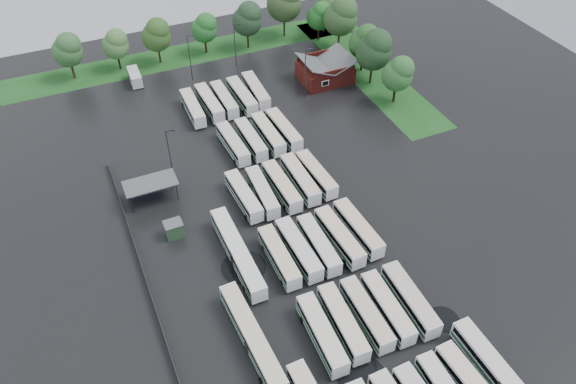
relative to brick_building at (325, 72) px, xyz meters
name	(u,v)px	position (x,y,z in m)	size (l,w,h in m)	color
ground	(309,261)	(-24.00, -42.77, -1.87)	(160.00, 160.00, 0.00)	black
brick_building	(325,72)	(0.00, 0.00, 0.00)	(10.07, 8.60, 5.39)	maroon
wash_shed	(150,184)	(-41.20, -20.74, 1.12)	(8.20, 4.20, 3.58)	#2D2D30
utility_hut	(174,229)	(-40.20, -30.17, -0.55)	(2.70, 2.20, 2.62)	#27482A
grass_strip_north	(192,53)	(-22.00, 22.03, -1.86)	(80.00, 10.00, 0.01)	#194E18
grass_strip_east	(367,70)	(10.00, 0.03, -1.86)	(10.00, 50.00, 0.01)	#194E18
west_fence	(142,267)	(-46.20, -34.77, -1.27)	(0.10, 50.00, 1.20)	#2D2D30
bus_r1c0	(322,334)	(-28.35, -55.35, -0.17)	(2.76, 11.17, 3.09)	white
bus_r1c1	(343,322)	(-25.19, -54.94, -0.18)	(2.84, 11.13, 3.07)	white
bus_r1c2	(366,314)	(-21.85, -55.01, -0.22)	(2.45, 10.81, 3.00)	white
bus_r1c3	(387,308)	(-18.87, -55.25, -0.21)	(2.59, 10.84, 3.00)	white
bus_r1c4	(410,299)	(-15.51, -55.38, -0.15)	(2.69, 11.25, 3.11)	white
bus_r2c0	(279,257)	(-28.22, -41.70, -0.22)	(2.31, 10.73, 2.98)	white
bus_r2c1	(299,249)	(-25.16, -41.55, -0.16)	(2.64, 11.18, 3.10)	white
bus_r2c2	(319,245)	(-22.13, -41.87, -0.23)	(2.44, 10.71, 2.97)	white
bus_r2c3	(339,237)	(-18.74, -41.80, -0.17)	(2.83, 11.16, 3.08)	white
bus_r2c4	(358,228)	(-15.42, -41.37, -0.18)	(2.77, 11.06, 3.06)	white
bus_r3c0	(244,196)	(-28.33, -27.89, -0.23)	(2.70, 10.74, 2.97)	white
bus_r3c1	(262,192)	(-25.32, -28.27, -0.25)	(2.70, 10.65, 2.94)	white
bus_r3c2	(282,186)	(-21.99, -28.29, -0.20)	(2.54, 10.93, 3.03)	white
bus_r3c3	(300,179)	(-18.60, -27.94, -0.18)	(2.37, 11.04, 3.07)	white
bus_r3c4	(316,174)	(-15.65, -27.86, -0.24)	(2.76, 10.70, 2.95)	white
bus_r4c1	(233,144)	(-25.32, -14.61, -0.23)	(2.68, 10.74, 2.97)	white
bus_r4c2	(251,139)	(-22.03, -14.70, -0.25)	(2.40, 10.60, 2.94)	white
bus_r4c3	(268,134)	(-18.67, -14.54, -0.20)	(2.44, 10.90, 3.03)	white
bus_r4c4	(284,130)	(-15.62, -14.50, -0.18)	(2.75, 11.06, 3.06)	white
bus_r5c0	(193,108)	(-28.51, -1.08, -0.23)	(2.49, 10.70, 2.97)	white
bus_r5c1	(209,103)	(-25.10, -0.78, -0.19)	(2.63, 11.04, 3.06)	white
bus_r5c2	(224,99)	(-22.12, -0.80, -0.24)	(2.32, 10.64, 2.96)	white
bus_r5c3	(242,96)	(-18.61, -1.09, -0.16)	(2.60, 11.18, 3.10)	white
bus_r5c4	(256,91)	(-15.45, -0.45, -0.16)	(2.85, 11.22, 3.10)	white
artic_bus_west_b	(238,253)	(-33.27, -38.65, -0.15)	(2.49, 16.72, 3.10)	white
artic_bus_west_c	(252,337)	(-36.37, -52.26, -0.21)	(2.95, 16.20, 2.99)	white
artic_bus_east	(503,380)	(-12.02, -69.38, -0.19)	(2.54, 16.35, 3.03)	white
minibus	(135,77)	(-35.96, 14.91, -0.46)	(2.35, 5.86, 2.53)	silver
tree_north_0	(68,49)	(-46.99, 21.87, 4.64)	(6.11, 6.11, 10.11)	#382516
tree_north_1	(116,44)	(-37.57, 21.70, 3.98)	(5.49, 5.49, 9.09)	black
tree_north_2	(157,34)	(-29.07, 20.91, 4.66)	(6.13, 6.13, 10.15)	black
tree_north_3	(205,28)	(-18.63, 21.03, 4.07)	(5.57, 5.57, 9.23)	black
tree_north_4	(248,18)	(-9.28, 19.38, 5.06)	(6.50, 6.50, 10.76)	black
tree_north_5	(285,1)	(0.39, 21.29, 6.56)	(7.90, 7.90, 13.08)	#34271D
tree_north_6	(325,9)	(9.70, 19.63, 3.66)	(5.19, 5.19, 8.60)	#3A2416
tree_east_0	(399,73)	(8.93, -12.72, 4.47)	(5.95, 5.95, 9.85)	black
tree_east_1	(375,50)	(8.17, -4.87, 5.73)	(7.13, 7.13, 11.81)	black
tree_east_2	(365,41)	(9.10, 0.46, 4.75)	(6.21, 6.21, 10.28)	black
tree_east_3	(341,16)	(8.90, 10.55, 5.98)	(7.36, 7.36, 12.20)	#3C2A21
tree_east_4	(320,16)	(6.70, 16.22, 4.02)	(5.53, 5.53, 9.16)	black
lamp_post_ne	(306,70)	(-6.33, -3.93, 4.12)	(1.59, 0.31, 10.32)	#2D2D30
lamp_post_nw	(170,153)	(-36.86, -18.24, 4.10)	(1.58, 0.31, 10.27)	#2D2D30
lamp_post_back_w	(190,54)	(-24.86, 11.23, 3.94)	(1.54, 0.30, 10.00)	#2D2D30
lamp_post_back_e	(235,42)	(-14.60, 12.92, 3.66)	(1.47, 0.29, 9.52)	#2D2D30
puddle_0	(361,377)	(-26.11, -61.60, -1.86)	(6.10, 6.10, 0.01)	black
puddle_1	(449,358)	(-15.12, -63.85, -1.86)	(4.19, 4.19, 0.01)	black
puddle_2	(244,267)	(-33.04, -40.12, -1.86)	(6.44, 6.44, 0.01)	black
puddle_3	(350,257)	(-18.33, -44.59, -1.86)	(5.07, 5.07, 0.01)	black
puddle_4	(443,319)	(-12.38, -58.86, -1.86)	(4.16, 4.16, 0.01)	black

